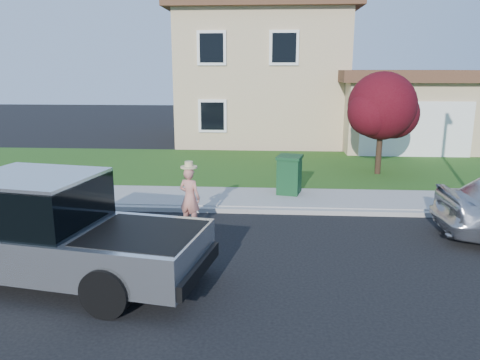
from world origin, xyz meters
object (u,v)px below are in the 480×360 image
Objects in this scene: ornamental_tree at (383,109)px; trash_bin at (289,174)px; pickup_truck at (43,232)px; woman at (190,197)px.

ornamental_tree reaches higher than trash_bin.
pickup_truck is at bearing -131.33° from ornamental_tree.
pickup_truck is at bearing 75.66° from woman.
ornamental_tree is (7.79, 8.85, 1.46)m from pickup_truck.
woman is at bearing 64.73° from pickup_truck.
pickup_truck is 3.64m from woman.
pickup_truck is 1.72× the size of ornamental_tree.
ornamental_tree is 3.18× the size of trash_bin.
ornamental_tree reaches higher than woman.
trash_bin is at bearing 61.68° from pickup_truck.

